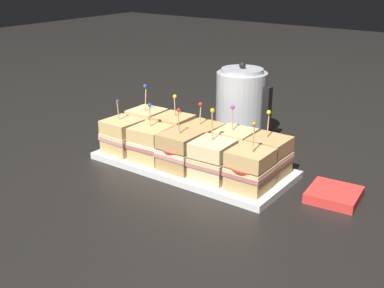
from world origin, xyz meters
TOP-DOWN VIEW (x-y plane):
  - ground_plane at (0.00, 0.00)m, footprint 6.00×6.00m
  - serving_platter at (0.00, 0.00)m, footprint 0.54×0.24m
  - sandwich_front_far_left at (-0.21, -0.05)m, footprint 0.10×0.10m
  - sandwich_front_left at (-0.10, -0.05)m, footprint 0.10×0.10m
  - sandwich_front_center at (0.00, -0.05)m, footprint 0.10×0.10m
  - sandwich_front_right at (0.10, -0.05)m, footprint 0.10×0.10m
  - sandwich_front_far_right at (0.21, -0.05)m, footprint 0.10×0.10m
  - sandwich_back_far_left at (-0.21, 0.05)m, footprint 0.10×0.10m
  - sandwich_back_left at (-0.10, 0.05)m, footprint 0.10×0.10m
  - sandwich_back_center at (0.00, 0.05)m, footprint 0.10×0.10m
  - sandwich_back_right at (0.10, 0.05)m, footprint 0.10×0.10m
  - sandwich_back_far_right at (0.20, 0.05)m, footprint 0.10×0.10m
  - kettle_steel at (-0.01, 0.27)m, footprint 0.18×0.16m
  - napkin_stack at (0.38, 0.05)m, footprint 0.13×0.13m

SIDE VIEW (x-z plane):
  - ground_plane at x=0.00m, z-range 0.00..0.00m
  - serving_platter at x=0.00m, z-range 0.00..0.02m
  - napkin_stack at x=0.38m, z-range 0.00..0.02m
  - sandwich_front_far_left at x=-0.21m, z-range -0.01..0.14m
  - sandwich_back_center at x=0.00m, z-range -0.01..0.14m
  - sandwich_front_left at x=-0.10m, z-range -0.01..0.14m
  - sandwich_back_left at x=-0.10m, z-range -0.01..0.15m
  - sandwich_front_far_right at x=0.21m, z-range -0.02..0.15m
  - sandwich_back_right at x=0.10m, z-range -0.02..0.15m
  - sandwich_front_center at x=0.00m, z-range -0.02..0.15m
  - sandwich_front_right at x=0.10m, z-range -0.02..0.16m
  - sandwich_back_far_left at x=-0.21m, z-range -0.02..0.16m
  - sandwich_back_far_right at x=0.20m, z-range -0.02..0.15m
  - kettle_steel at x=-0.01m, z-range -0.01..0.23m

